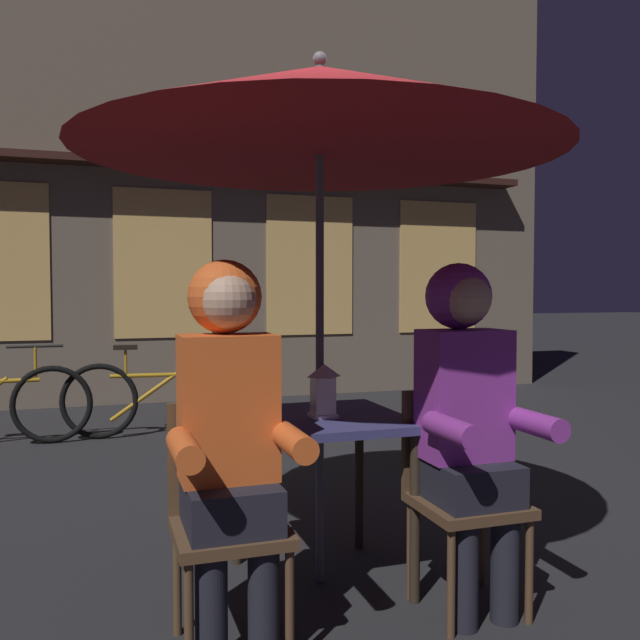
{
  "coord_description": "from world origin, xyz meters",
  "views": [
    {
      "loc": [
        -0.92,
        -2.76,
        1.29
      ],
      "look_at": [
        0.0,
        -0.0,
        1.16
      ],
      "focal_mm": 37.62,
      "sensor_mm": 36.0,
      "label": 1
    }
  ],
  "objects_px": {
    "bicycle_third": "(159,397)",
    "person_right_hooded": "(467,401)",
    "chair_right": "(459,485)",
    "cafe_table": "(320,439)",
    "chair_left": "(227,509)",
    "person_left_hooded": "(229,415)",
    "lantern": "(324,389)",
    "patio_umbrella": "(320,111)"
  },
  "relations": [
    {
      "from": "bicycle_third",
      "to": "person_right_hooded",
      "type": "bearing_deg",
      "value": -76.41
    },
    {
      "from": "chair_right",
      "to": "person_left_hooded",
      "type": "height_order",
      "value": "person_left_hooded"
    },
    {
      "from": "patio_umbrella",
      "to": "bicycle_third",
      "type": "distance_m",
      "value": 3.72
    },
    {
      "from": "chair_left",
      "to": "bicycle_third",
      "type": "distance_m",
      "value": 3.64
    },
    {
      "from": "chair_left",
      "to": "person_right_hooded",
      "type": "xyz_separation_m",
      "value": [
        0.96,
        -0.06,
        0.36
      ]
    },
    {
      "from": "lantern",
      "to": "bicycle_third",
      "type": "height_order",
      "value": "lantern"
    },
    {
      "from": "lantern",
      "to": "cafe_table",
      "type": "bearing_deg",
      "value": 96.42
    },
    {
      "from": "lantern",
      "to": "bicycle_third",
      "type": "xyz_separation_m",
      "value": [
        -0.42,
        3.32,
        -0.51
      ]
    },
    {
      "from": "chair_right",
      "to": "bicycle_third",
      "type": "relative_size",
      "value": 0.52
    },
    {
      "from": "bicycle_third",
      "to": "chair_left",
      "type": "bearing_deg",
      "value": -91.04
    },
    {
      "from": "person_left_hooded",
      "to": "bicycle_third",
      "type": "bearing_deg",
      "value": 88.98
    },
    {
      "from": "patio_umbrella",
      "to": "lantern",
      "type": "distance_m",
      "value": 1.2
    },
    {
      "from": "person_left_hooded",
      "to": "person_right_hooded",
      "type": "distance_m",
      "value": 0.96
    },
    {
      "from": "patio_umbrella",
      "to": "lantern",
      "type": "height_order",
      "value": "patio_umbrella"
    },
    {
      "from": "chair_right",
      "to": "chair_left",
      "type": "bearing_deg",
      "value": 180.0
    },
    {
      "from": "patio_umbrella",
      "to": "person_right_hooded",
      "type": "distance_m",
      "value": 1.37
    },
    {
      "from": "lantern",
      "to": "chair_left",
      "type": "relative_size",
      "value": 0.27
    },
    {
      "from": "lantern",
      "to": "chair_right",
      "type": "distance_m",
      "value": 0.69
    },
    {
      "from": "cafe_table",
      "to": "person_right_hooded",
      "type": "bearing_deg",
      "value": -41.57
    },
    {
      "from": "lantern",
      "to": "chair_left",
      "type": "height_order",
      "value": "lantern"
    },
    {
      "from": "chair_left",
      "to": "person_left_hooded",
      "type": "xyz_separation_m",
      "value": [
        -0.0,
        -0.06,
        0.36
      ]
    },
    {
      "from": "chair_right",
      "to": "person_left_hooded",
      "type": "xyz_separation_m",
      "value": [
        -0.96,
        -0.06,
        0.36
      ]
    },
    {
      "from": "patio_umbrella",
      "to": "person_left_hooded",
      "type": "bearing_deg",
      "value": -138.43
    },
    {
      "from": "chair_left",
      "to": "lantern",
      "type": "bearing_deg",
      "value": 33.83
    },
    {
      "from": "person_right_hooded",
      "to": "bicycle_third",
      "type": "distance_m",
      "value": 3.84
    },
    {
      "from": "person_right_hooded",
      "to": "patio_umbrella",
      "type": "bearing_deg",
      "value": 138.43
    },
    {
      "from": "cafe_table",
      "to": "chair_right",
      "type": "height_order",
      "value": "chair_right"
    },
    {
      "from": "patio_umbrella",
      "to": "chair_right",
      "type": "relative_size",
      "value": 2.66
    },
    {
      "from": "chair_left",
      "to": "person_left_hooded",
      "type": "distance_m",
      "value": 0.36
    },
    {
      "from": "lantern",
      "to": "person_right_hooded",
      "type": "distance_m",
      "value": 0.61
    },
    {
      "from": "lantern",
      "to": "bicycle_third",
      "type": "relative_size",
      "value": 0.14
    },
    {
      "from": "cafe_table",
      "to": "bicycle_third",
      "type": "distance_m",
      "value": 3.31
    },
    {
      "from": "person_left_hooded",
      "to": "bicycle_third",
      "type": "height_order",
      "value": "person_left_hooded"
    },
    {
      "from": "chair_right",
      "to": "cafe_table",
      "type": "bearing_deg",
      "value": 142.45
    },
    {
      "from": "chair_left",
      "to": "person_left_hooded",
      "type": "height_order",
      "value": "person_left_hooded"
    },
    {
      "from": "person_right_hooded",
      "to": "bicycle_third",
      "type": "bearing_deg",
      "value": 103.59
    },
    {
      "from": "lantern",
      "to": "person_right_hooded",
      "type": "relative_size",
      "value": 0.17
    },
    {
      "from": "patio_umbrella",
      "to": "chair_right",
      "type": "distance_m",
      "value": 1.68
    },
    {
      "from": "patio_umbrella",
      "to": "cafe_table",
      "type": "bearing_deg",
      "value": 0.0
    },
    {
      "from": "lantern",
      "to": "bicycle_third",
      "type": "bearing_deg",
      "value": 97.2
    },
    {
      "from": "lantern",
      "to": "chair_right",
      "type": "relative_size",
      "value": 0.27
    },
    {
      "from": "chair_left",
      "to": "chair_right",
      "type": "xyz_separation_m",
      "value": [
        0.96,
        0.0,
        0.0
      ]
    }
  ]
}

